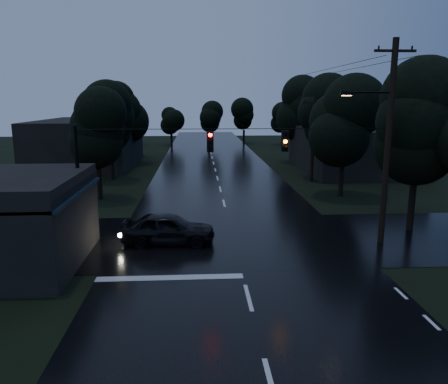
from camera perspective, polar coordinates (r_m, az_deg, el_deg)
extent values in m
cube|color=black|center=(40.49, -0.86, 1.76)|extent=(12.00, 120.00, 0.02)
cube|color=black|center=(23.03, 1.20, -6.14)|extent=(60.00, 9.00, 0.02)
cube|color=black|center=(20.90, -26.49, -0.21)|extent=(6.00, 7.00, 0.12)
cube|color=black|center=(19.92, -18.53, -0.11)|extent=(0.30, 7.00, 0.15)
cylinder|color=black|center=(17.64, -21.28, -7.57)|extent=(0.10, 0.10, 3.00)
cylinder|color=black|center=(23.17, -16.85, -2.69)|extent=(0.10, 0.10, 3.00)
cube|color=#FFC166|center=(18.68, -19.70, -3.17)|extent=(0.06, 1.60, 0.50)
cube|color=#FFC166|center=(21.21, -17.71, -1.29)|extent=(0.06, 1.20, 0.50)
cube|color=black|center=(46.84, 16.35, 5.38)|extent=(10.00, 14.00, 4.40)
cube|color=black|center=(51.50, -17.25, 6.22)|extent=(10.00, 16.00, 5.00)
cylinder|color=black|center=(22.90, 20.63, 5.80)|extent=(0.30, 0.30, 10.00)
cube|color=black|center=(22.91, 21.46, 16.79)|extent=(2.00, 0.12, 0.12)
cylinder|color=black|center=(22.38, 18.47, 12.25)|extent=(2.20, 0.10, 0.10)
cube|color=black|center=(22.00, 15.74, 12.30)|extent=(0.60, 0.25, 0.18)
cube|color=#FFB266|center=(22.00, 15.72, 12.04)|extent=(0.45, 0.18, 0.03)
cylinder|color=black|center=(39.29, 11.53, 6.73)|extent=(0.30, 0.30, 7.50)
cube|color=black|center=(39.14, 11.73, 11.33)|extent=(2.00, 0.12, 0.12)
cylinder|color=black|center=(21.98, -18.43, 0.45)|extent=(0.18, 0.18, 6.00)
cylinder|color=black|center=(20.94, 1.49, 8.25)|extent=(15.00, 0.03, 0.03)
cube|color=black|center=(20.92, -1.82, 6.59)|extent=(0.32, 0.25, 1.00)
sphere|color=#FF0C07|center=(20.77, -1.81, 6.56)|extent=(0.18, 0.18, 0.18)
cube|color=black|center=(21.32, 7.96, 6.59)|extent=(0.32, 0.25, 1.00)
sphere|color=orange|center=(21.18, 8.04, 6.55)|extent=(0.18, 0.18, 0.18)
cylinder|color=black|center=(26.32, 23.29, -1.66)|extent=(0.36, 0.36, 2.80)
sphere|color=black|center=(25.79, 23.90, 5.70)|extent=(4.48, 4.48, 4.48)
sphere|color=black|center=(25.71, 24.13, 8.36)|extent=(4.48, 4.48, 4.48)
sphere|color=black|center=(25.69, 24.36, 11.02)|extent=(4.48, 4.48, 4.48)
cylinder|color=black|center=(33.16, -15.95, 1.18)|extent=(0.36, 0.36, 2.45)
sphere|color=black|center=(32.76, -16.24, 6.30)|extent=(3.92, 3.92, 3.92)
sphere|color=black|center=(32.68, -16.35, 8.13)|extent=(3.92, 3.92, 3.92)
sphere|color=black|center=(32.63, -16.46, 9.97)|extent=(3.92, 3.92, 3.92)
cylinder|color=black|center=(40.99, -14.42, 3.37)|extent=(0.36, 0.36, 2.62)
sphere|color=black|center=(40.66, -14.65, 7.81)|extent=(4.20, 4.20, 4.20)
sphere|color=black|center=(40.60, -14.73, 9.40)|extent=(4.20, 4.20, 4.20)
sphere|color=black|center=(40.58, -14.82, 10.98)|extent=(4.20, 4.20, 4.20)
cylinder|color=black|center=(50.85, -13.00, 5.13)|extent=(0.36, 0.36, 2.80)
sphere|color=black|center=(50.58, -13.18, 8.96)|extent=(4.48, 4.48, 4.48)
sphere|color=black|center=(50.54, -13.24, 10.32)|extent=(4.48, 4.48, 4.48)
sphere|color=black|center=(50.52, -13.31, 11.67)|extent=(4.48, 4.48, 4.48)
cylinder|color=black|center=(34.10, 15.07, 1.67)|extent=(0.36, 0.36, 2.62)
sphere|color=black|center=(33.70, 15.36, 7.01)|extent=(4.20, 4.20, 4.20)
sphere|color=black|center=(33.63, 15.46, 8.91)|extent=(4.20, 4.20, 4.20)
sphere|color=black|center=(33.60, 15.57, 10.83)|extent=(4.20, 4.20, 4.20)
cylinder|color=black|center=(41.81, 12.43, 3.75)|extent=(0.36, 0.36, 2.80)
sphere|color=black|center=(41.48, 12.64, 8.40)|extent=(4.48, 4.48, 4.48)
sphere|color=black|center=(41.43, 12.71, 10.06)|extent=(4.48, 4.48, 4.48)
sphere|color=black|center=(41.42, 12.79, 11.71)|extent=(4.48, 4.48, 4.48)
cylinder|color=black|center=(51.55, 10.07, 5.44)|extent=(0.36, 0.36, 2.97)
sphere|color=black|center=(51.28, 10.22, 9.45)|extent=(4.76, 4.76, 4.76)
sphere|color=black|center=(51.25, 10.27, 10.88)|extent=(4.76, 4.76, 4.76)
sphere|color=black|center=(51.24, 10.33, 12.30)|extent=(4.76, 4.76, 4.76)
imported|color=black|center=(22.26, -7.30, -4.74)|extent=(4.78, 2.18, 1.59)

